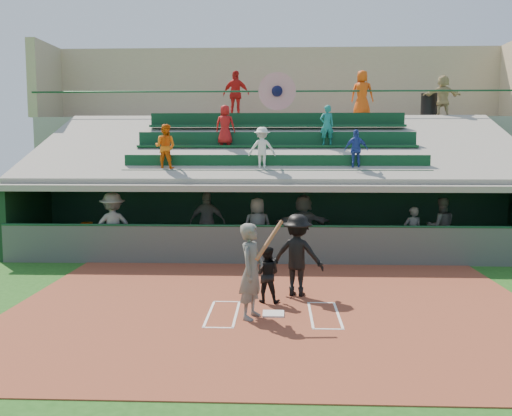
{
  "coord_description": "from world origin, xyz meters",
  "views": [
    {
      "loc": [
        0.11,
        -11.18,
        3.37
      ],
      "look_at": [
        -0.5,
        3.5,
        1.8
      ],
      "focal_mm": 40.0,
      "sensor_mm": 36.0,
      "label": 1
    }
  ],
  "objects_px": {
    "white_table": "(87,244)",
    "trash_bin": "(429,105)",
    "home_plate": "(273,314)",
    "batter_at_plate": "(252,271)",
    "water_cooler": "(87,228)",
    "catcher": "(266,274)"
  },
  "relations": [
    {
      "from": "white_table",
      "to": "water_cooler",
      "type": "xyz_separation_m",
      "value": [
        0.02,
        0.0,
        0.49
      ]
    },
    {
      "from": "white_table",
      "to": "water_cooler",
      "type": "relative_size",
      "value": 1.95
    },
    {
      "from": "home_plate",
      "to": "water_cooler",
      "type": "relative_size",
      "value": 1.19
    },
    {
      "from": "catcher",
      "to": "white_table",
      "type": "height_order",
      "value": "catcher"
    },
    {
      "from": "home_plate",
      "to": "trash_bin",
      "type": "relative_size",
      "value": 0.44
    },
    {
      "from": "catcher",
      "to": "white_table",
      "type": "relative_size",
      "value": 1.73
    },
    {
      "from": "home_plate",
      "to": "water_cooler",
      "type": "bearing_deg",
      "value": 133.28
    },
    {
      "from": "white_table",
      "to": "trash_bin",
      "type": "relative_size",
      "value": 0.72
    },
    {
      "from": "home_plate",
      "to": "catcher",
      "type": "xyz_separation_m",
      "value": [
        -0.16,
        0.92,
        0.6
      ]
    },
    {
      "from": "white_table",
      "to": "trash_bin",
      "type": "bearing_deg",
      "value": 47.23
    },
    {
      "from": "catcher",
      "to": "trash_bin",
      "type": "height_order",
      "value": "trash_bin"
    },
    {
      "from": "batter_at_plate",
      "to": "catcher",
      "type": "xyz_separation_m",
      "value": [
        0.26,
        1.18,
        -0.34
      ]
    },
    {
      "from": "batter_at_plate",
      "to": "catcher",
      "type": "height_order",
      "value": "batter_at_plate"
    },
    {
      "from": "white_table",
      "to": "water_cooler",
      "type": "bearing_deg",
      "value": 30.42
    },
    {
      "from": "batter_at_plate",
      "to": "white_table",
      "type": "distance_m",
      "value": 8.6
    },
    {
      "from": "batter_at_plate",
      "to": "trash_bin",
      "type": "height_order",
      "value": "trash_bin"
    },
    {
      "from": "home_plate",
      "to": "white_table",
      "type": "distance_m",
      "value": 8.67
    },
    {
      "from": "catcher",
      "to": "water_cooler",
      "type": "xyz_separation_m",
      "value": [
        -5.77,
        5.38,
        0.21
      ]
    },
    {
      "from": "trash_bin",
      "to": "batter_at_plate",
      "type": "bearing_deg",
      "value": -116.95
    },
    {
      "from": "batter_at_plate",
      "to": "water_cooler",
      "type": "height_order",
      "value": "batter_at_plate"
    },
    {
      "from": "home_plate",
      "to": "trash_bin",
      "type": "distance_m",
      "value": 15.18
    },
    {
      "from": "batter_at_plate",
      "to": "trash_bin",
      "type": "xyz_separation_m",
      "value": [
        6.68,
        13.13,
        4.12
      ]
    }
  ]
}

